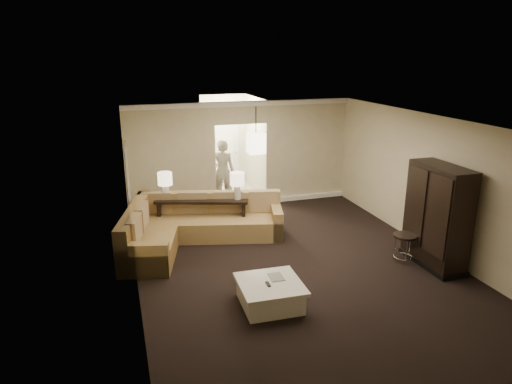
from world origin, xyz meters
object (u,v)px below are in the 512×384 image
object	(u,v)px
sectional_sofa	(191,226)
armoire	(437,218)
console_table	(202,213)
drink_table	(404,242)
coffee_table	(270,293)
person	(222,168)

from	to	relation	value
sectional_sofa	armoire	world-z (taller)	armoire
console_table	drink_table	world-z (taller)	console_table
coffee_table	armoire	size ratio (longest dim) A/B	0.53
drink_table	console_table	bearing A→B (deg)	142.37
sectional_sofa	armoire	distance (m)	5.02
sectional_sofa	coffee_table	bearing A→B (deg)	-60.11
console_table	person	xyz separation A→B (m)	(0.95, 1.96, 0.51)
sectional_sofa	coffee_table	xyz separation A→B (m)	(0.81, -2.94, -0.18)
sectional_sofa	console_table	size ratio (longest dim) A/B	1.75
armoire	drink_table	world-z (taller)	armoire
coffee_table	drink_table	xyz separation A→B (m)	(3.06, 0.76, 0.20)
drink_table	person	bearing A→B (deg)	118.79
coffee_table	armoire	distance (m)	3.65
armoire	sectional_sofa	bearing A→B (deg)	150.74
coffee_table	sectional_sofa	bearing A→B (deg)	105.45
console_table	person	world-z (taller)	person
console_table	armoire	size ratio (longest dim) A/B	1.07
coffee_table	console_table	world-z (taller)	console_table
sectional_sofa	armoire	xyz separation A→B (m)	(4.35, -2.44, 0.57)
sectional_sofa	person	bearing A→B (deg)	76.63
coffee_table	person	world-z (taller)	person
sectional_sofa	coffee_table	distance (m)	3.05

